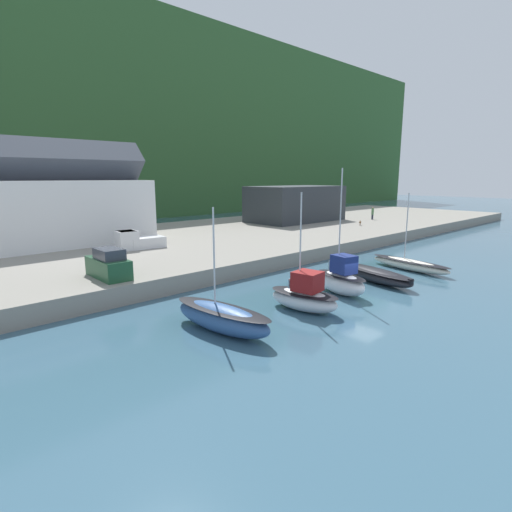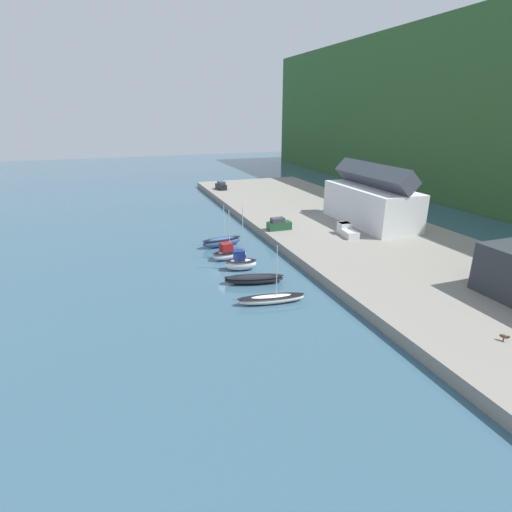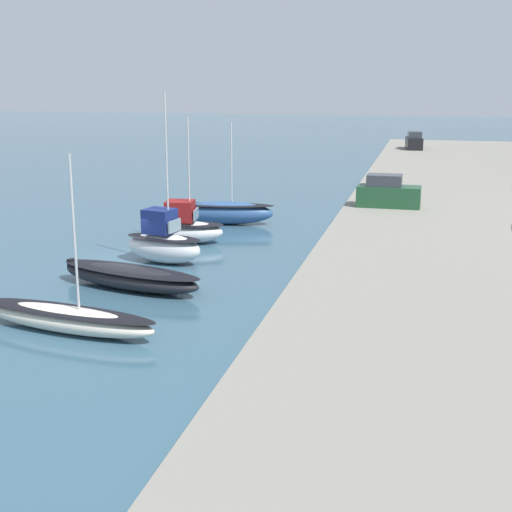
% 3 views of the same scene
% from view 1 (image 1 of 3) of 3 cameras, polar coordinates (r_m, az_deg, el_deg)
% --- Properties ---
extents(ground_plane, '(320.00, 320.00, 0.00)m').
position_cam_1_polar(ground_plane, '(29.37, 15.13, -6.05)').
color(ground_plane, '#385B70').
extents(hillside_backdrop, '(240.00, 62.67, 41.83)m').
position_cam_1_polar(hillside_backdrop, '(109.37, -31.61, 16.14)').
color(hillside_backdrop, '#335B2D').
rests_on(hillside_backdrop, ground_plane).
extents(quay_promenade, '(134.80, 31.19, 1.39)m').
position_cam_1_polar(quay_promenade, '(47.62, -12.23, 1.51)').
color(quay_promenade, gray).
rests_on(quay_promenade, ground_plane).
extents(harbor_clubhouse, '(19.81, 8.72, 11.10)m').
position_cam_1_polar(harbor_clubhouse, '(47.31, -27.17, 6.40)').
color(harbor_clubhouse, white).
rests_on(harbor_clubhouse, quay_promenade).
extents(yacht_club_building, '(15.72, 8.72, 5.67)m').
position_cam_1_polar(yacht_club_building, '(66.21, 5.70, 7.46)').
color(yacht_club_building, '#2D3338').
rests_on(yacht_club_building, quay_promenade).
extents(moored_boat_0, '(2.80, 7.06, 6.94)m').
position_cam_1_polar(moored_boat_0, '(22.57, -4.93, -8.74)').
color(moored_boat_0, '#33568E').
rests_on(moored_boat_0, ground_plane).
extents(moored_boat_1, '(2.80, 5.09, 7.61)m').
position_cam_1_polar(moored_boat_1, '(26.09, 6.94, -5.70)').
color(moored_boat_1, silver).
rests_on(moored_boat_1, ground_plane).
extents(moored_boat_2, '(2.69, 4.79, 9.15)m').
position_cam_1_polar(moored_boat_2, '(30.06, 12.10, -3.27)').
color(moored_boat_2, white).
rests_on(moored_boat_2, ground_plane).
extents(moored_boat_3, '(3.89, 8.09, 1.09)m').
position_cam_1_polar(moored_boat_3, '(34.46, 16.56, -2.57)').
color(moored_boat_3, black).
rests_on(moored_boat_3, ground_plane).
extents(moored_boat_4, '(2.87, 8.27, 7.09)m').
position_cam_1_polar(moored_boat_4, '(39.74, 21.08, -1.10)').
color(moored_boat_4, white).
rests_on(moored_boat_4, ground_plane).
extents(parked_car_1, '(1.85, 4.22, 2.16)m').
position_cam_1_polar(parked_car_1, '(30.56, -20.31, -1.22)').
color(parked_car_1, '#1E4C2D').
rests_on(parked_car_1, quay_promenade).
extents(pickup_truck_0, '(4.90, 2.41, 1.90)m').
position_cam_1_polar(pickup_truck_0, '(41.95, -16.70, 2.10)').
color(pickup_truck_0, silver).
rests_on(pickup_truck_0, quay_promenade).
extents(person_on_quay, '(0.40, 0.40, 2.14)m').
position_cam_1_polar(person_on_quay, '(70.98, 16.31, 5.91)').
color(person_on_quay, '#232838').
rests_on(person_on_quay, quay_promenade).
extents(dog_on_quay, '(0.84, 0.66, 0.68)m').
position_cam_1_polar(dog_on_quay, '(61.92, 14.66, 4.68)').
color(dog_on_quay, brown).
rests_on(dog_on_quay, quay_promenade).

